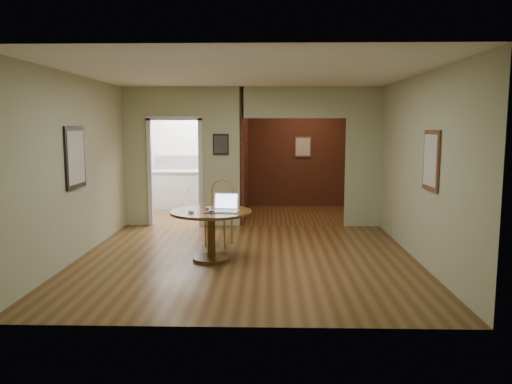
{
  "coord_description": "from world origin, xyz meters",
  "views": [
    {
      "loc": [
        0.33,
        -7.15,
        1.95
      ],
      "look_at": [
        0.15,
        -0.2,
        1.03
      ],
      "focal_mm": 35.0,
      "sensor_mm": 36.0,
      "label": 1
    }
  ],
  "objects_px": {
    "closed_laptop": "(217,208)",
    "dining_table": "(211,224)",
    "open_laptop": "(226,207)",
    "chair": "(220,208)"
  },
  "relations": [
    {
      "from": "dining_table",
      "to": "chair",
      "type": "height_order",
      "value": "chair"
    },
    {
      "from": "dining_table",
      "to": "chair",
      "type": "relative_size",
      "value": 1.08
    },
    {
      "from": "chair",
      "to": "open_laptop",
      "type": "bearing_deg",
      "value": -63.48
    },
    {
      "from": "dining_table",
      "to": "chair",
      "type": "bearing_deg",
      "value": 87.8
    },
    {
      "from": "dining_table",
      "to": "chair",
      "type": "distance_m",
      "value": 0.98
    },
    {
      "from": "dining_table",
      "to": "closed_laptop",
      "type": "relative_size",
      "value": 3.7
    },
    {
      "from": "chair",
      "to": "open_laptop",
      "type": "xyz_separation_m",
      "value": [
        0.18,
        -1.02,
        0.2
      ]
    },
    {
      "from": "dining_table",
      "to": "open_laptop",
      "type": "relative_size",
      "value": 3.05
    },
    {
      "from": "closed_laptop",
      "to": "dining_table",
      "type": "bearing_deg",
      "value": -131.98
    },
    {
      "from": "open_laptop",
      "to": "closed_laptop",
      "type": "distance_m",
      "value": 0.28
    }
  ]
}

